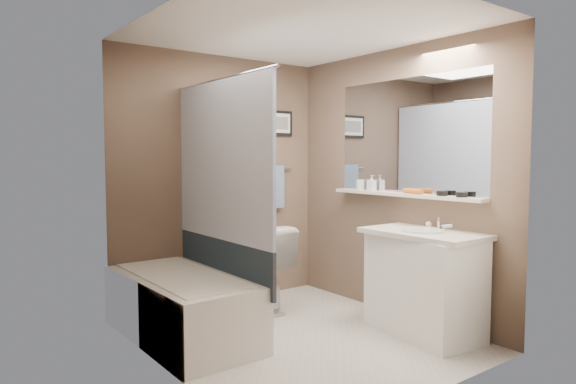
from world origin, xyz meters
TOP-DOWN VIEW (x-y plane):
  - ground at (0.00, 0.00)m, footprint 2.50×2.50m
  - ceiling at (0.00, 0.00)m, footprint 2.20×2.50m
  - wall_back at (0.00, 1.23)m, footprint 2.20×0.04m
  - wall_front at (0.00, -1.23)m, footprint 2.20×0.04m
  - wall_left at (-1.08, 0.00)m, footprint 0.04×2.50m
  - wall_right at (1.08, 0.00)m, footprint 0.04×2.50m
  - tile_surround at (-1.09, 0.50)m, footprint 0.02×1.55m
  - curtain_rod at (-0.40, 0.50)m, footprint 0.02×1.55m
  - curtain_upper at (-0.40, 0.50)m, footprint 0.03×1.45m
  - curtain_lower at (-0.40, 0.50)m, footprint 0.03×1.45m
  - mirror at (1.09, -0.15)m, footprint 0.02×1.60m
  - shelf at (1.04, -0.15)m, footprint 0.12×1.60m
  - towel_bar at (0.55, 1.22)m, footprint 0.60×0.02m
  - towel at (0.55, 1.20)m, footprint 0.34×0.05m
  - art_frame at (0.55, 1.23)m, footprint 0.62×0.02m
  - art_mat at (0.55, 1.22)m, footprint 0.56×0.00m
  - art_image at (0.55, 1.22)m, footprint 0.50×0.00m
  - door at (0.55, -1.24)m, footprint 0.80×0.02m
  - door_handle at (0.22, -1.19)m, footprint 0.10×0.02m
  - bathtub at (-0.75, 0.55)m, footprint 0.73×1.51m
  - tub_rim at (-0.75, 0.55)m, footprint 0.56×1.36m
  - toilet at (0.12, 0.84)m, footprint 0.46×0.79m
  - vanity at (0.85, -0.54)m, footprint 0.61×0.96m
  - countertop at (0.84, -0.54)m, footprint 0.54×0.96m
  - sink_basin at (0.83, -0.54)m, footprint 0.34×0.34m
  - faucet_spout at (1.03, -0.54)m, footprint 0.02×0.02m
  - faucet_knob at (1.03, -0.44)m, footprint 0.05×0.05m
  - candle_bowl_near at (1.04, -0.74)m, footprint 0.09×0.09m
  - candle_bowl_far at (1.04, -0.56)m, footprint 0.09×0.09m
  - hair_brush_front at (1.04, -0.26)m, footprint 0.07×0.22m
  - pink_comb at (1.04, 0.04)m, footprint 0.03×0.16m
  - glass_jar at (1.04, 0.37)m, footprint 0.08×0.08m
  - soap_bottle at (1.04, 0.22)m, footprint 0.07×0.07m

SIDE VIEW (x-z plane):
  - ground at x=0.00m, z-range 0.00..0.00m
  - bathtub at x=-0.75m, z-range 0.00..0.50m
  - vanity at x=0.85m, z-range 0.00..0.80m
  - toilet at x=0.12m, z-range 0.00..0.80m
  - tub_rim at x=-0.75m, z-range 0.49..0.51m
  - curtain_lower at x=-0.40m, z-range 0.40..0.76m
  - countertop at x=0.84m, z-range 0.80..0.84m
  - sink_basin at x=0.83m, z-range 0.84..0.86m
  - faucet_knob at x=1.03m, z-range 0.84..0.90m
  - faucet_spout at x=1.03m, z-range 0.84..0.94m
  - tile_surround at x=-1.09m, z-range 0.00..2.00m
  - door at x=0.55m, z-range 0.00..2.00m
  - door_handle at x=0.22m, z-range 0.99..1.01m
  - shelf at x=1.04m, z-range 1.09..1.11m
  - pink_comb at x=1.04m, z-range 1.11..1.12m
  - towel at x=0.55m, z-range 0.90..1.34m
  - candle_bowl_near at x=1.04m, z-range 1.11..1.16m
  - candle_bowl_far at x=1.04m, z-range 1.11..1.16m
  - hair_brush_front at x=1.04m, z-range 1.12..1.16m
  - glass_jar at x=1.04m, z-range 1.11..1.22m
  - soap_bottle at x=1.04m, z-range 1.11..1.26m
  - wall_back at x=0.00m, z-range 0.00..2.40m
  - wall_front at x=0.00m, z-range 0.00..2.40m
  - wall_left at x=-1.08m, z-range 0.00..2.40m
  - wall_right at x=1.08m, z-range 0.00..2.40m
  - towel_bar at x=0.55m, z-range 1.29..1.31m
  - curtain_upper at x=-0.40m, z-range 0.76..2.04m
  - mirror at x=1.09m, z-range 1.12..2.12m
  - art_frame at x=0.55m, z-range 1.65..1.91m
  - art_mat at x=0.55m, z-range 1.68..1.88m
  - art_image at x=0.55m, z-range 1.72..1.84m
  - curtain_rod at x=-0.40m, z-range 2.04..2.06m
  - ceiling at x=0.00m, z-range 2.36..2.40m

